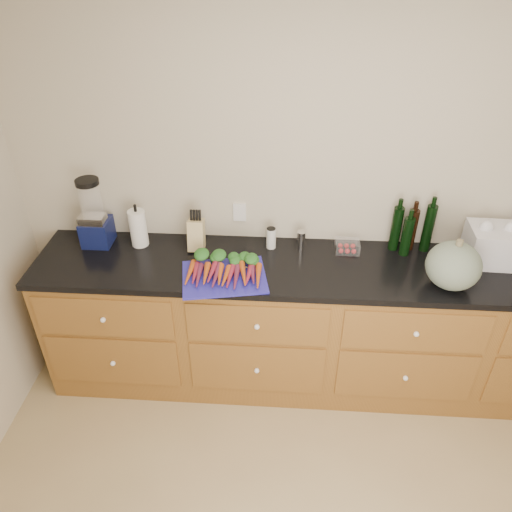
# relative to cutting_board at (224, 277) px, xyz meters

# --- Properties ---
(wall_back) EXTENTS (4.10, 0.05, 2.60)m
(wall_back) POSITION_rel_cutting_board_xyz_m (0.65, 0.48, 0.35)
(wall_back) COLOR beige
(wall_back) RESTS_ON ground
(cabinets) EXTENTS (3.60, 0.64, 0.90)m
(cabinets) POSITION_rel_cutting_board_xyz_m (0.65, 0.16, -0.50)
(cabinets) COLOR brown
(cabinets) RESTS_ON ground
(countertop) EXTENTS (3.64, 0.62, 0.04)m
(countertop) POSITION_rel_cutting_board_xyz_m (0.65, 0.16, -0.03)
(countertop) COLOR black
(countertop) RESTS_ON cabinets
(cutting_board) EXTENTS (0.53, 0.44, 0.01)m
(cutting_board) POSITION_rel_cutting_board_xyz_m (0.00, 0.00, 0.00)
(cutting_board) COLOR #2722A1
(cutting_board) RESTS_ON countertop
(carrots) EXTENTS (0.44, 0.30, 0.06)m
(carrots) POSITION_rel_cutting_board_xyz_m (0.00, 0.03, 0.03)
(carrots) COLOR #BF4E16
(carrots) RESTS_ON cutting_board
(squash) EXTENTS (0.30, 0.30, 0.27)m
(squash) POSITION_rel_cutting_board_xyz_m (1.27, 0.02, 0.13)
(squash) COLOR #576858
(squash) RESTS_ON countertop
(blender_appliance) EXTENTS (0.17, 0.17, 0.44)m
(blender_appliance) POSITION_rel_cutting_board_xyz_m (-0.84, 0.32, 0.19)
(blender_appliance) COLOR #0E1543
(blender_appliance) RESTS_ON countertop
(paper_towel) EXTENTS (0.11, 0.11, 0.24)m
(paper_towel) POSITION_rel_cutting_board_xyz_m (-0.57, 0.32, 0.11)
(paper_towel) COLOR white
(paper_towel) RESTS_ON countertop
(knife_block) EXTENTS (0.10, 0.10, 0.19)m
(knife_block) POSITION_rel_cutting_board_xyz_m (-0.21, 0.30, 0.09)
(knife_block) COLOR tan
(knife_block) RESTS_ON countertop
(grinder_salt) EXTENTS (0.06, 0.06, 0.14)m
(grinder_salt) POSITION_rel_cutting_board_xyz_m (0.26, 0.34, 0.06)
(grinder_salt) COLOR silver
(grinder_salt) RESTS_ON countertop
(grinder_pepper) EXTENTS (0.06, 0.06, 0.14)m
(grinder_pepper) POSITION_rel_cutting_board_xyz_m (0.25, 0.34, 0.06)
(grinder_pepper) COLOR black
(grinder_pepper) RESTS_ON countertop
(canister_chrome) EXTENTS (0.05, 0.05, 0.12)m
(canister_chrome) POSITION_rel_cutting_board_xyz_m (0.44, 0.34, 0.05)
(canister_chrome) COLOR silver
(canister_chrome) RESTS_ON countertop
(tomato_box) EXTENTS (0.15, 0.12, 0.07)m
(tomato_box) POSITION_rel_cutting_board_xyz_m (0.73, 0.33, 0.03)
(tomato_box) COLOR white
(tomato_box) RESTS_ON countertop
(bottles) EXTENTS (0.26, 0.13, 0.31)m
(bottles) POSITION_rel_cutting_board_xyz_m (1.11, 0.37, 0.13)
(bottles) COLOR black
(bottles) RESTS_ON countertop
(grocery_bag) EXTENTS (0.31, 0.26, 0.22)m
(grocery_bag) POSITION_rel_cutting_board_xyz_m (1.58, 0.28, 0.11)
(grocery_bag) COLOR white
(grocery_bag) RESTS_ON countertop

